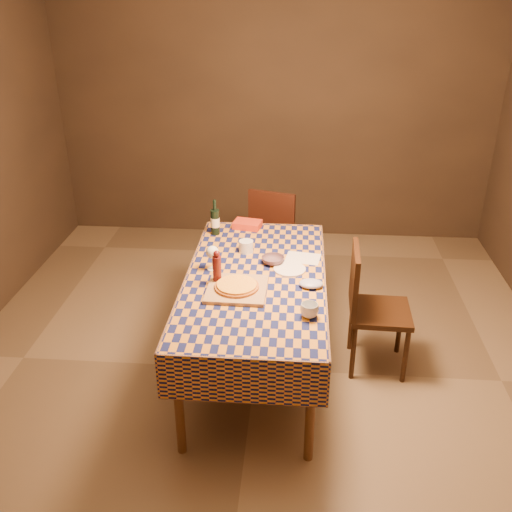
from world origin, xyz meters
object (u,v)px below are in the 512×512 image
Objects in this scene: wine_bottle at (215,221)px; pizza at (237,286)px; cutting_board at (237,289)px; chair_right at (369,303)px; dining_table at (255,286)px; chair_far at (275,231)px; bowl at (273,260)px; white_plate at (290,269)px.

pizza is at bearing -73.32° from wine_bottle.
cutting_board is 0.41× the size of chair_right.
pizza is (-0.10, -0.20, 0.11)m from dining_table.
wine_bottle is 0.87m from chair_far.
pizza is 1.58m from chair_far.
pizza reaches higher than dining_table.
cutting_board is (-0.10, -0.20, 0.09)m from dining_table.
bowl is at bearing 62.59° from dining_table.
bowl is 1.17m from chair_far.
chair_right is at bearing 9.56° from dining_table.
white_plate is at bearing -177.96° from chair_right.
wine_bottle reaches higher than white_plate.
white_plate is at bearing -82.91° from chair_far.
dining_table is at bearing -117.41° from bowl.
white_plate is at bearing 43.54° from pizza.
wine_bottle is (-0.37, 0.68, 0.18)m from dining_table.
wine_bottle reaches higher than pizza.
pizza is 0.38× the size of chair_right.
cutting_board reaches higher than white_plate.
pizza is 1.25× the size of wine_bottle.
chair_right is (0.90, 0.34, -0.26)m from cutting_board.
wine_bottle is at bearing 135.02° from bowl.
pizza reaches higher than white_plate.
chair_far is at bearing 91.60° from bowl.
cutting_board is 1.08× the size of pizza.
wine_bottle is (-0.47, 0.47, 0.08)m from bowl.
chair_far is (0.44, 0.66, -0.35)m from wine_bottle.
cutting_board is 0.99m from chair_right.
pizza is at bearing -96.60° from chair_far.
chair_right is at bearing -59.31° from chair_far.
dining_table is 1.98× the size of chair_far.
dining_table is at bearing -170.44° from chair_right.
pizza is at bearing -117.25° from dining_table.
wine_bottle is at bearing 106.68° from cutting_board.
pizza is at bearing -159.50° from chair_right.
cutting_board is 0.93m from wine_bottle.
white_plate is at bearing 26.46° from dining_table.
dining_table is 1.35m from chair_far.
cutting_board is at bearing -136.46° from white_plate.
pizza is 1.59× the size of white_plate.
white_plate is (0.23, 0.11, 0.08)m from dining_table.
wine_bottle is at bearing 136.42° from white_plate.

